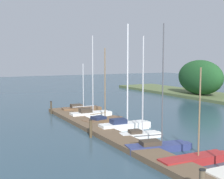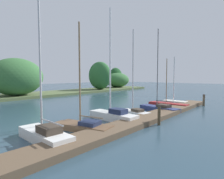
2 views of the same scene
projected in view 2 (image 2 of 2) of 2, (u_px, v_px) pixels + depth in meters
dock_pier at (145, 119)px, 13.95m from camera, size 24.34×1.80×0.35m
far_shore at (50, 81)px, 33.76m from camera, size 66.53×8.05×6.56m
sailboat_1 at (44, 133)px, 9.77m from camera, size 1.38×4.15×7.89m
sailboat_2 at (82, 125)px, 11.81m from camera, size 2.03×4.09×6.65m
sailboat_3 at (112, 114)px, 14.50m from camera, size 1.30×4.41×8.43m
sailboat_4 at (134, 110)px, 16.36m from camera, size 1.50×3.20×7.31m
sailboat_5 at (158, 107)px, 18.32m from camera, size 1.85×4.34×7.85m
sailboat_6 at (167, 104)px, 20.76m from camera, size 1.17×4.48×5.26m
sailboat_7 at (174, 101)px, 22.69m from camera, size 1.33×2.94×5.66m
mooring_piling_1 at (159, 115)px, 12.97m from camera, size 0.24×0.24×1.33m
mooring_piling_2 at (204, 100)px, 21.43m from camera, size 0.28×0.28×1.29m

